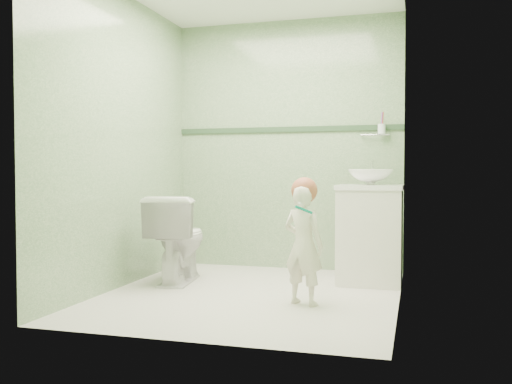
% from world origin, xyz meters
% --- Properties ---
extents(ground, '(2.50, 2.50, 0.00)m').
position_xyz_m(ground, '(0.00, 0.00, 0.00)').
color(ground, silver).
rests_on(ground, ground).
extents(room_shell, '(2.50, 2.54, 2.40)m').
position_xyz_m(room_shell, '(0.00, 0.00, 1.20)').
color(room_shell, gray).
rests_on(room_shell, ground).
extents(trim_stripe, '(2.20, 0.02, 0.05)m').
position_xyz_m(trim_stripe, '(0.00, 1.24, 1.35)').
color(trim_stripe, '#2B462C').
rests_on(trim_stripe, room_shell).
extents(vanity, '(0.52, 0.50, 0.80)m').
position_xyz_m(vanity, '(0.84, 0.70, 0.40)').
color(vanity, silver).
rests_on(vanity, ground).
extents(counter, '(0.54, 0.52, 0.04)m').
position_xyz_m(counter, '(0.84, 0.70, 0.81)').
color(counter, white).
rests_on(counter, vanity).
extents(basin, '(0.37, 0.37, 0.13)m').
position_xyz_m(basin, '(0.84, 0.70, 0.89)').
color(basin, white).
rests_on(basin, counter).
extents(faucet, '(0.03, 0.13, 0.18)m').
position_xyz_m(faucet, '(0.84, 0.89, 0.97)').
color(faucet, silver).
rests_on(faucet, counter).
extents(cup_holder, '(0.26, 0.07, 0.21)m').
position_xyz_m(cup_holder, '(0.89, 1.18, 1.33)').
color(cup_holder, silver).
rests_on(cup_holder, room_shell).
extents(toilet, '(0.51, 0.77, 0.74)m').
position_xyz_m(toilet, '(-0.74, 0.31, 0.37)').
color(toilet, white).
rests_on(toilet, ground).
extents(toddler, '(0.36, 0.29, 0.84)m').
position_xyz_m(toddler, '(0.45, -0.21, 0.42)').
color(toddler, silver).
rests_on(toddler, ground).
extents(hair_cap, '(0.19, 0.19, 0.19)m').
position_xyz_m(hair_cap, '(0.45, -0.18, 0.81)').
color(hair_cap, '#A9573B').
rests_on(hair_cap, toddler).
extents(teal_toothbrush, '(0.11, 0.14, 0.08)m').
position_xyz_m(teal_toothbrush, '(0.48, -0.35, 0.69)').
color(teal_toothbrush, '#01806A').
rests_on(teal_toothbrush, toddler).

